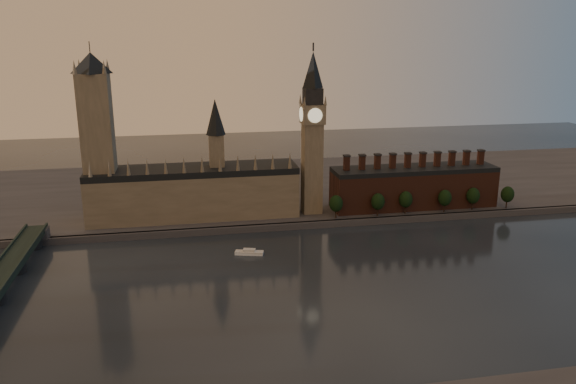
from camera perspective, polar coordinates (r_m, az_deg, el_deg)
The scene contains 13 objects.
ground at distance 267.22m, azimuth 5.62°, elevation -10.03°, with size 900.00×900.00×0.00m, color black.
north_bank at distance 429.85m, azimuth -0.95°, elevation 0.37°, with size 900.00×182.00×4.00m.
palace_of_westminster at distance 358.14m, azimuth -9.44°, elevation 0.26°, with size 130.00×30.30×74.00m.
victoria_tower at distance 353.84m, azimuth -18.79°, elevation 5.67°, with size 24.00×24.00×108.00m.
big_ben at distance 354.71m, azimuth 2.48°, elevation 6.14°, with size 15.00×15.00×107.00m.
chimney_block at distance 384.67m, azimuth 12.62°, elevation 0.58°, with size 110.00×25.00×37.00m.
embankment_tree_0 at distance 353.06m, azimuth 4.90°, elevation -1.18°, with size 8.60×8.60×14.88m.
embankment_tree_1 at distance 360.51m, azimuth 9.12°, elevation -0.97°, with size 8.60×8.60×14.88m.
embankment_tree_2 at distance 368.58m, azimuth 11.87°, elevation -0.74°, with size 8.60×8.60×14.88m.
embankment_tree_3 at distance 378.06m, azimuth 15.65°, elevation -0.58°, with size 8.60×8.60×14.88m.
embankment_tree_4 at distance 388.63m, azimuth 18.29°, elevation -0.36°, with size 8.60×8.60×14.88m.
embankment_tree_5 at distance 399.59m, azimuth 21.40°, elevation -0.22°, with size 8.60×8.60×14.88m.
river_boat at distance 308.45m, azimuth -3.96°, elevation -6.12°, with size 16.04×8.29×3.08m.
Camera 1 is at (-69.57, -230.62, 115.67)m, focal length 35.00 mm.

